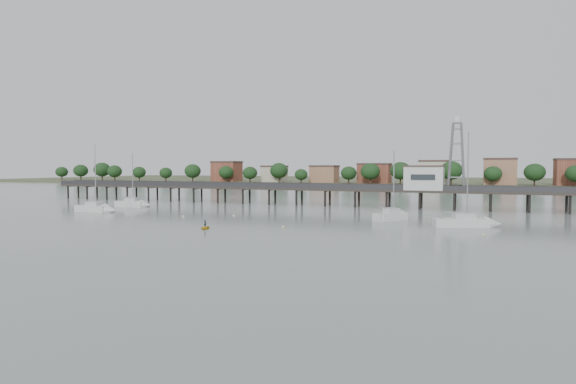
% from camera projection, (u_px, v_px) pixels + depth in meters
% --- Properties ---
extents(ground_plane, '(500.00, 500.00, 0.00)m').
position_uv_depth(ground_plane, '(152.00, 243.00, 56.51)').
color(ground_plane, gray).
rests_on(ground_plane, ground).
extents(pier, '(150.00, 5.00, 5.50)m').
position_uv_depth(pier, '(313.00, 189.00, 112.11)').
color(pier, '#2D2823').
rests_on(pier, ground).
extents(pier_building, '(8.40, 5.40, 5.30)m').
position_uv_depth(pier_building, '(424.00, 178.00, 102.86)').
color(pier_building, silver).
rests_on(pier_building, ground).
extents(lattice_tower, '(3.20, 3.20, 15.50)m').
position_uv_depth(lattice_tower, '(457.00, 157.00, 100.26)').
color(lattice_tower, slate).
rests_on(lattice_tower, ground).
extents(sailboat_a, '(8.81, 2.69, 14.43)m').
position_uv_depth(sailboat_a, '(100.00, 209.00, 95.34)').
color(sailboat_a, silver).
rests_on(sailboat_a, ground).
extents(sailboat_b, '(7.92, 3.50, 12.70)m').
position_uv_depth(sailboat_b, '(136.00, 204.00, 107.92)').
color(sailboat_b, silver).
rests_on(sailboat_b, ground).
extents(sailboat_d, '(9.48, 5.61, 14.98)m').
position_uv_depth(sailboat_d, '(474.00, 223.00, 71.75)').
color(sailboat_d, silver).
rests_on(sailboat_d, ground).
extents(sailboat_c, '(6.16, 7.19, 12.27)m').
position_uv_depth(sailboat_c, '(396.00, 216.00, 81.25)').
color(sailboat_c, silver).
rests_on(sailboat_c, ground).
extents(white_tender, '(3.85, 2.70, 1.38)m').
position_uv_depth(white_tender, '(133.00, 202.00, 116.68)').
color(white_tender, silver).
rests_on(white_tender, ground).
extents(yellow_dinghy, '(1.82, 1.02, 2.45)m').
position_uv_depth(yellow_dinghy, '(205.00, 229.00, 69.79)').
color(yellow_dinghy, yellow).
rests_on(yellow_dinghy, ground).
extents(dinghy_occupant, '(0.41, 1.05, 0.25)m').
position_uv_depth(dinghy_occupant, '(205.00, 229.00, 69.79)').
color(dinghy_occupant, black).
rests_on(dinghy_occupant, ground).
extents(mooring_buoys, '(50.41, 21.08, 0.39)m').
position_uv_depth(mooring_buoys, '(319.00, 222.00, 77.94)').
color(mooring_buoys, beige).
rests_on(mooring_buoys, ground).
extents(far_shore, '(500.00, 170.00, 10.40)m').
position_uv_depth(far_shore, '(411.00, 181.00, 279.11)').
color(far_shore, '#475133').
rests_on(far_shore, ground).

